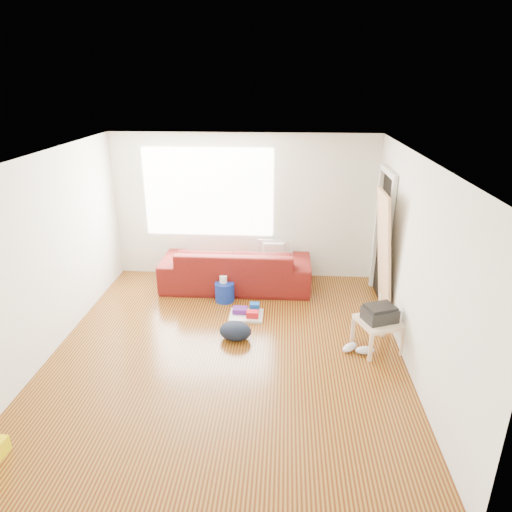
# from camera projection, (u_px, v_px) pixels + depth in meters

# --- Properties ---
(room) EXTENTS (4.51, 5.01, 2.51)m
(room) POSITION_uv_depth(u_px,v_px,m) (233.00, 257.00, 5.64)
(room) COLOR #461907
(room) RESTS_ON ground
(sofa) EXTENTS (2.48, 0.97, 0.72)m
(sofa) POSITION_uv_depth(u_px,v_px,m) (237.00, 287.00, 7.78)
(sofa) COLOR #520F0C
(sofa) RESTS_ON ground
(tv_stand) EXTENTS (0.71, 0.52, 0.44)m
(tv_stand) POSITION_uv_depth(u_px,v_px,m) (274.00, 269.00, 7.91)
(tv_stand) COLOR black
(tv_stand) RESTS_ON ground
(tv) EXTENTS (0.53, 0.07, 0.31)m
(tv) POSITION_uv_depth(u_px,v_px,m) (274.00, 250.00, 7.78)
(tv) COLOR black
(tv) RESTS_ON tv_stand
(side_table) EXTENTS (0.65, 0.65, 0.42)m
(side_table) POSITION_uv_depth(u_px,v_px,m) (379.00, 325.00, 5.89)
(side_table) COLOR beige
(side_table) RESTS_ON ground
(printer) EXTENTS (0.48, 0.43, 0.21)m
(printer) POSITION_uv_depth(u_px,v_px,m) (380.00, 313.00, 5.82)
(printer) COLOR black
(printer) RESTS_ON side_table
(bucket) EXTENTS (0.36, 0.36, 0.31)m
(bucket) POSITION_uv_depth(u_px,v_px,m) (225.00, 300.00, 7.29)
(bucket) COLOR navy
(bucket) RESTS_ON ground
(toilet_paper) EXTENTS (0.12, 0.12, 0.11)m
(toilet_paper) POSITION_uv_depth(u_px,v_px,m) (224.00, 288.00, 7.23)
(toilet_paper) COLOR white
(toilet_paper) RESTS_ON bucket
(cleaning_tray) EXTENTS (0.49, 0.39, 0.18)m
(cleaning_tray) POSITION_uv_depth(u_px,v_px,m) (247.00, 313.00, 6.79)
(cleaning_tray) COLOR silver
(cleaning_tray) RESTS_ON ground
(backpack) EXTENTS (0.50, 0.42, 0.24)m
(backpack) POSITION_uv_depth(u_px,v_px,m) (235.00, 339.00, 6.23)
(backpack) COLOR black
(backpack) RESTS_ON ground
(sneakers) EXTENTS (0.45, 0.25, 0.10)m
(sneakers) POSITION_uv_depth(u_px,v_px,m) (357.00, 349.00, 5.90)
(sneakers) COLOR silver
(sneakers) RESTS_ON ground
(door_panel) EXTENTS (0.24, 0.76, 1.89)m
(door_panel) POSITION_uv_depth(u_px,v_px,m) (378.00, 316.00, 6.82)
(door_panel) COLOR tan
(door_panel) RESTS_ON ground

